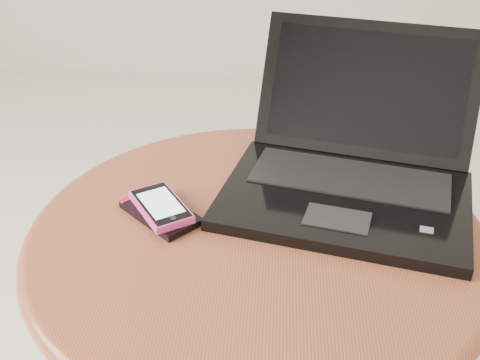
{
  "coord_description": "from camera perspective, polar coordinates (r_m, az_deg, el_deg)",
  "views": [
    {
      "loc": [
        -0.02,
        -0.66,
        1.04
      ],
      "look_at": [
        -0.07,
        0.09,
        0.59
      ],
      "focal_mm": 45.57,
      "sensor_mm": 36.0,
      "label": 1
    }
  ],
  "objects": [
    {
      "name": "table",
      "position": [
        0.95,
        1.53,
        -10.12
      ],
      "size": [
        0.67,
        0.67,
        0.53
      ],
      "color": "#5B301B",
      "rests_on": "ground"
    },
    {
      "name": "phone_pink",
      "position": [
        0.9,
        -7.42,
        -2.46
      ],
      "size": [
        0.11,
        0.12,
        0.01
      ],
      "color": "#EC3D9B",
      "rests_on": "phone_black"
    },
    {
      "name": "phone_black",
      "position": [
        0.91,
        -7.46,
        -3.05
      ],
      "size": [
        0.13,
        0.13,
        0.01
      ],
      "color": "black",
      "rests_on": "table"
    },
    {
      "name": "laptop",
      "position": [
        0.96,
        10.37,
        1.31
      ],
      "size": [
        0.43,
        0.43,
        0.22
      ],
      "color": "black",
      "rests_on": "table"
    }
  ]
}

